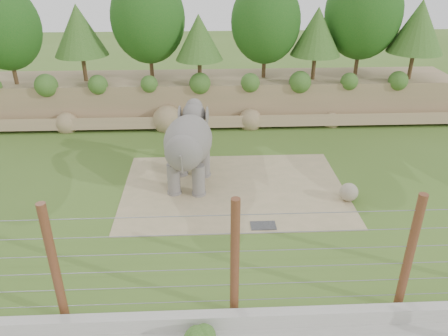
{
  "coord_description": "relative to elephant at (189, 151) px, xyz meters",
  "views": [
    {
      "loc": [
        -0.76,
        -14.22,
        9.84
      ],
      "look_at": [
        0.0,
        2.0,
        1.6
      ],
      "focal_mm": 35.0,
      "sensor_mm": 36.0,
      "label": 1
    }
  ],
  "objects": [
    {
      "name": "dirt_patch",
      "position": [
        2.01,
        -0.57,
        -1.7
      ],
      "size": [
        10.0,
        7.0,
        0.02
      ],
      "primitive_type": "cube",
      "color": "#998C63",
      "rests_on": "ground"
    },
    {
      "name": "back_embankment",
      "position": [
        2.1,
        9.11,
        2.26
      ],
      "size": [
        30.0,
        5.52,
        8.77
      ],
      "color": "#897853",
      "rests_on": "ground"
    },
    {
      "name": "retaining_wall",
      "position": [
        1.51,
        -8.57,
        -1.46
      ],
      "size": [
        26.0,
        0.35,
        0.5
      ],
      "primitive_type": "cube",
      "color": "#A8A59D",
      "rests_on": "ground"
    },
    {
      "name": "ground",
      "position": [
        1.51,
        -3.57,
        -1.71
      ],
      "size": [
        90.0,
        90.0,
        0.0
      ],
      "primitive_type": "plane",
      "color": "#476823",
      "rests_on": "ground"
    },
    {
      "name": "drain_grate",
      "position": [
        2.97,
        -3.57,
        -1.67
      ],
      "size": [
        1.0,
        0.6,
        0.03
      ],
      "primitive_type": "cube",
      "color": "#262628",
      "rests_on": "dirt_patch"
    },
    {
      "name": "barrier_fence",
      "position": [
        1.51,
        -8.07,
        0.29
      ],
      "size": [
        20.26,
        0.26,
        4.0
      ],
      "color": "#4F2912",
      "rests_on": "ground"
    },
    {
      "name": "stone_ball",
      "position": [
        6.89,
        -1.78,
        -1.29
      ],
      "size": [
        0.79,
        0.79,
        0.79
      ],
      "primitive_type": "sphere",
      "color": "gray",
      "rests_on": "dirt_patch"
    },
    {
      "name": "elephant",
      "position": [
        0.0,
        0.0,
        0.0
      ],
      "size": [
        2.37,
        4.42,
        3.41
      ],
      "primitive_type": null,
      "rotation": [
        0.0,
        0.0,
        -0.14
      ],
      "color": "#625E57",
      "rests_on": "ground"
    }
  ]
}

